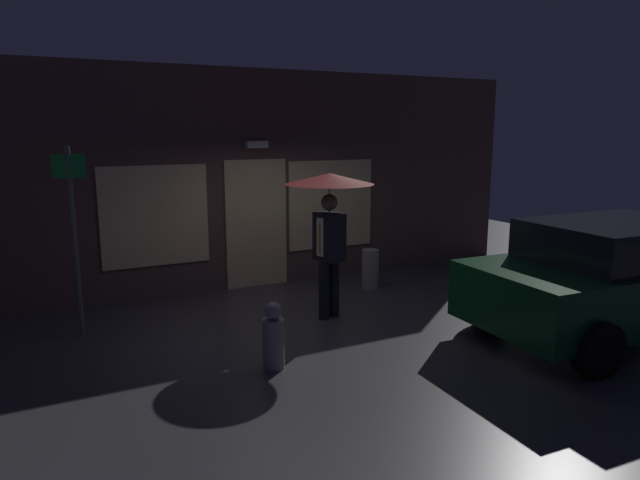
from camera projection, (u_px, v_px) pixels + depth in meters
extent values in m
plane|color=#423F44|center=(313.00, 322.00, 8.16)|extent=(18.00, 18.00, 0.00)
cube|color=brown|center=(252.00, 179.00, 9.86)|extent=(10.67, 0.30, 3.70)
cube|color=#F9D199|center=(256.00, 224.00, 9.85)|extent=(1.10, 0.04, 2.20)
cube|color=#F9D199|center=(155.00, 216.00, 9.04)|extent=(1.69, 0.04, 1.60)
cube|color=#F9D199|center=(331.00, 204.00, 10.46)|extent=(1.69, 0.04, 1.60)
cube|color=white|center=(256.00, 144.00, 9.52)|extent=(0.36, 0.16, 0.12)
cylinder|color=black|center=(334.00, 288.00, 8.33)|extent=(0.15, 0.15, 0.85)
cylinder|color=black|center=(324.00, 290.00, 8.20)|extent=(0.15, 0.15, 0.85)
cube|color=black|center=(329.00, 237.00, 8.12)|extent=(0.34, 0.50, 0.69)
cube|color=silver|center=(320.00, 237.00, 8.09)|extent=(0.05, 0.14, 0.55)
cube|color=#B28C19|center=(320.00, 239.00, 8.10)|extent=(0.04, 0.05, 0.44)
sphere|color=#9C745C|center=(329.00, 202.00, 8.03)|extent=(0.24, 0.24, 0.24)
cylinder|color=slate|center=(329.00, 204.00, 8.03)|extent=(0.02, 0.02, 0.87)
cone|color=#4C0C0C|center=(329.00, 179.00, 7.96)|extent=(1.26, 1.26, 0.15)
cube|color=#0C3F1E|center=(615.00, 287.00, 7.60)|extent=(4.11, 2.02, 0.74)
cube|color=black|center=(620.00, 241.00, 7.48)|extent=(2.33, 1.72, 0.51)
cylinder|color=black|center=(623.00, 282.00, 9.04)|extent=(0.65, 0.25, 0.64)
cylinder|color=black|center=(486.00, 304.00, 7.93)|extent=(0.65, 0.25, 0.64)
cylinder|color=black|center=(598.00, 349.00, 6.29)|extent=(0.65, 0.25, 0.64)
cylinder|color=#595B60|center=(75.00, 243.00, 7.44)|extent=(0.07, 0.07, 2.49)
cube|color=#198C33|center=(68.00, 166.00, 7.23)|extent=(0.40, 0.02, 0.30)
cylinder|color=#9E998E|center=(370.00, 269.00, 9.84)|extent=(0.29, 0.29, 0.67)
cylinder|color=gray|center=(274.00, 344.00, 6.53)|extent=(0.25, 0.25, 0.58)
sphere|color=gray|center=(273.00, 311.00, 6.45)|extent=(0.20, 0.20, 0.20)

